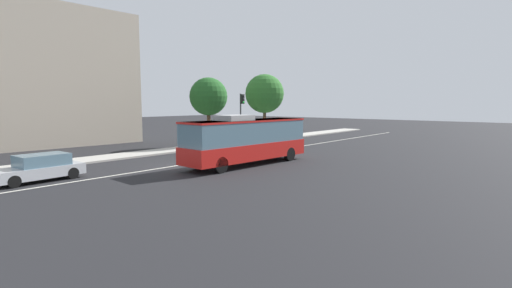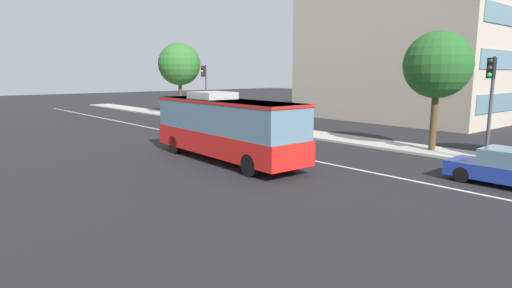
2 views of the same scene
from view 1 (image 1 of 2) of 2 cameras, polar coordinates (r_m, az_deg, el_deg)
ground_plane at (r=26.69m, az=-11.35°, el=-3.15°), size 160.00×160.00×0.00m
sidewalk_kerb at (r=32.22m, az=-18.90°, el=-1.64°), size 80.00×2.79×0.14m
lane_centre_line at (r=26.69m, az=-11.35°, el=-3.14°), size 76.00×0.16×0.01m
transit_bus at (r=26.26m, az=-1.44°, el=0.80°), size 10.11×2.99×3.46m
sedan_blue at (r=38.58m, az=3.88°, el=0.90°), size 4.52×1.85×1.46m
sedan_silver at (r=24.02m, az=-29.65°, el=-3.12°), size 4.58×2.01×1.46m
traffic_light_near_corner at (r=38.87m, az=-2.17°, el=5.14°), size 0.34×0.62×5.20m
street_tree_kerbside_left at (r=37.52m, az=-7.13°, el=7.03°), size 3.68×3.68×6.72m
street_tree_kerbside_centre at (r=44.51m, az=1.29°, el=7.52°), size 4.49×4.49×7.57m
office_block_background at (r=47.34m, az=-31.78°, el=8.33°), size 19.45×16.45×13.60m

